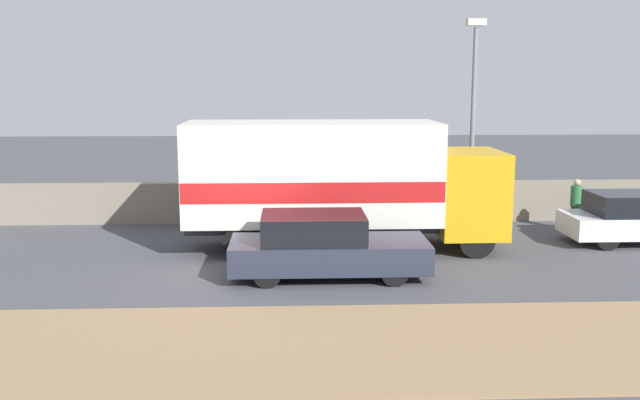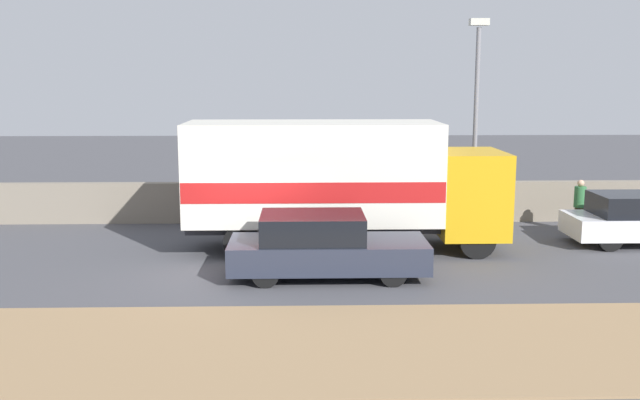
{
  "view_description": "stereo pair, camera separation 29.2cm",
  "coord_description": "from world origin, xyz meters",
  "px_view_note": "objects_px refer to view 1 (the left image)",
  "views": [
    {
      "loc": [
        0.9,
        -16.82,
        4.57
      ],
      "look_at": [
        1.65,
        0.49,
        1.58
      ],
      "focal_mm": 40.0,
      "sensor_mm": 36.0,
      "label": 1
    },
    {
      "loc": [
        1.2,
        -16.83,
        4.57
      ],
      "look_at": [
        1.65,
        0.49,
        1.58
      ],
      "focal_mm": 40.0,
      "sensor_mm": 36.0,
      "label": 2
    }
  ],
  "objects_px": {
    "pedestrian": "(576,204)",
    "box_truck": "(336,180)",
    "car_sedan_second": "(640,218)",
    "car_hatchback": "(324,246)",
    "street_lamp": "(473,108)"
  },
  "relations": [
    {
      "from": "box_truck",
      "to": "car_sedan_second",
      "type": "bearing_deg",
      "value": 2.4
    },
    {
      "from": "box_truck",
      "to": "car_sedan_second",
      "type": "height_order",
      "value": "box_truck"
    },
    {
      "from": "box_truck",
      "to": "pedestrian",
      "type": "xyz_separation_m",
      "value": [
        7.37,
        2.04,
        -1.08
      ]
    },
    {
      "from": "pedestrian",
      "to": "car_hatchback",
      "type": "bearing_deg",
      "value": -148.87
    },
    {
      "from": "car_hatchback",
      "to": "box_truck",
      "type": "bearing_deg",
      "value": 80.78
    },
    {
      "from": "box_truck",
      "to": "pedestrian",
      "type": "relative_size",
      "value": 5.32
    },
    {
      "from": "car_sedan_second",
      "to": "pedestrian",
      "type": "bearing_deg",
      "value": 124.07
    },
    {
      "from": "car_hatchback",
      "to": "pedestrian",
      "type": "relative_size",
      "value": 2.9
    },
    {
      "from": "street_lamp",
      "to": "pedestrian",
      "type": "height_order",
      "value": "street_lamp"
    },
    {
      "from": "box_truck",
      "to": "car_hatchback",
      "type": "bearing_deg",
      "value": -99.22
    },
    {
      "from": "car_hatchback",
      "to": "street_lamp",
      "type": "bearing_deg",
      "value": 48.18
    },
    {
      "from": "pedestrian",
      "to": "box_truck",
      "type": "bearing_deg",
      "value": -164.49
    },
    {
      "from": "car_sedan_second",
      "to": "pedestrian",
      "type": "relative_size",
      "value": 2.76
    },
    {
      "from": "car_hatchback",
      "to": "car_sedan_second",
      "type": "height_order",
      "value": "car_hatchback"
    },
    {
      "from": "car_hatchback",
      "to": "pedestrian",
      "type": "height_order",
      "value": "pedestrian"
    }
  ]
}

